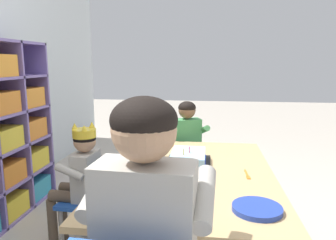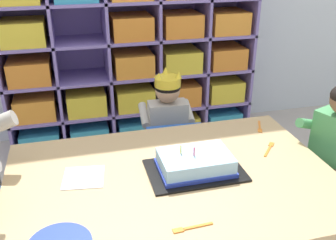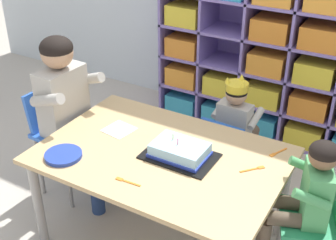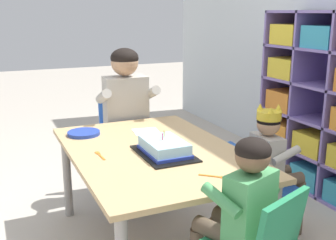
% 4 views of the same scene
% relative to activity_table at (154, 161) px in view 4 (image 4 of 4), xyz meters
% --- Properties ---
extents(activity_table, '(1.28, 0.87, 0.59)m').
position_rel_activity_table_xyz_m(activity_table, '(0.00, 0.00, 0.00)').
color(activity_table, tan).
rests_on(activity_table, ground).
extents(classroom_chair_blue, '(0.33, 0.34, 0.57)m').
position_rel_activity_table_xyz_m(classroom_chair_blue, '(0.14, 0.59, -0.18)').
color(classroom_chair_blue, '#1E4CA8').
rests_on(classroom_chair_blue, ground).
extents(child_with_crown, '(0.30, 0.31, 0.81)m').
position_rel_activity_table_xyz_m(child_with_crown, '(0.15, 0.69, -0.03)').
color(child_with_crown, '#B2ADA3').
rests_on(child_with_crown, ground).
extents(classroom_chair_adult_side, '(0.35, 0.38, 0.71)m').
position_rel_activity_table_xyz_m(classroom_chair_adult_side, '(-0.81, 0.10, -0.07)').
color(classroom_chair_adult_side, blue).
rests_on(classroom_chair_adult_side, ground).
extents(adult_helper_seated, '(0.44, 0.42, 1.07)m').
position_rel_activity_table_xyz_m(adult_helper_seated, '(-0.69, 0.09, 0.14)').
color(adult_helper_seated, '#B2ADA3').
rests_on(adult_helper_seated, ground).
extents(guest_at_table_side, '(0.34, 0.34, 0.87)m').
position_rel_activity_table_xyz_m(guest_at_table_side, '(0.74, 0.06, 0.04)').
color(guest_at_table_side, '#4C9E5B').
rests_on(guest_at_table_side, ground).
extents(birthday_cake_on_tray, '(0.38, 0.25, 0.11)m').
position_rel_activity_table_xyz_m(birthday_cake_on_tray, '(0.10, 0.02, 0.10)').
color(birthday_cake_on_tray, black).
rests_on(birthday_cake_on_tray, activity_table).
extents(paper_plate_stack, '(0.19, 0.19, 0.02)m').
position_rel_activity_table_xyz_m(paper_plate_stack, '(-0.43, -0.28, 0.07)').
color(paper_plate_stack, '#233DA3').
rests_on(paper_plate_stack, activity_table).
extents(paper_napkin_square, '(0.18, 0.18, 0.00)m').
position_rel_activity_table_xyz_m(paper_napkin_square, '(-0.34, 0.09, 0.07)').
color(paper_napkin_square, white).
rests_on(paper_napkin_square, activity_table).
extents(fork_by_napkin, '(0.10, 0.11, 0.00)m').
position_rel_activity_table_xyz_m(fork_by_napkin, '(0.47, 0.11, 0.07)').
color(fork_by_napkin, orange).
rests_on(fork_by_napkin, activity_table).
extents(fork_near_child_seat, '(0.14, 0.02, 0.00)m').
position_rel_activity_table_xyz_m(fork_near_child_seat, '(-0.02, -0.29, 0.07)').
color(fork_near_child_seat, orange).
rests_on(fork_near_child_seat, activity_table).
extents(fork_near_cake_tray, '(0.07, 0.12, 0.00)m').
position_rel_activity_table_xyz_m(fork_near_cake_tray, '(0.53, 0.31, 0.07)').
color(fork_near_cake_tray, orange).
rests_on(fork_near_cake_tray, activity_table).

